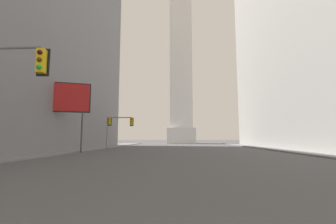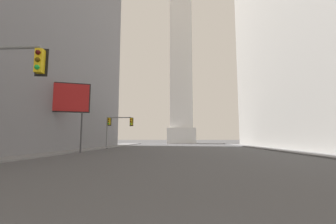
{
  "view_description": "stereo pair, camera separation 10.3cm",
  "coord_description": "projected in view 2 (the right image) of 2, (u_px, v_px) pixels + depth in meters",
  "views": [
    {
      "loc": [
        -0.02,
        -0.45,
        1.6
      ],
      "look_at": [
        -3.12,
        51.92,
        7.69
      ],
      "focal_mm": 24.0,
      "sensor_mm": 36.0,
      "label": 1
    },
    {
      "loc": [
        0.08,
        -0.44,
        1.6
      ],
      "look_at": [
        -3.12,
        51.92,
        7.69
      ],
      "focal_mm": 24.0,
      "sensor_mm": 36.0,
      "label": 2
    }
  ],
  "objects": [
    {
      "name": "obelisk",
      "position": [
        181.0,
        24.0,
        69.65
      ],
      "size": [
        8.08,
        8.08,
        76.15
      ],
      "color": "silver",
      "rests_on": "ground_plane"
    },
    {
      "name": "sidewalk_right",
      "position": [
        318.0,
        153.0,
        22.87
      ],
      "size": [
        5.0,
        78.82,
        0.15
      ],
      "primitive_type": "cube",
      "color": "slate",
      "rests_on": "ground_plane"
    },
    {
      "name": "traffic_light_mid_left",
      "position": [
        116.0,
        125.0,
        34.83
      ],
      "size": [
        4.28,
        0.52,
        4.87
      ],
      "color": "slate",
      "rests_on": "ground_plane"
    },
    {
      "name": "sidewalk_left",
      "position": [
        54.0,
        152.0,
        24.56
      ],
      "size": [
        5.0,
        78.82,
        0.15
      ],
      "primitive_type": "cube",
      "color": "slate",
      "rests_on": "ground_plane"
    },
    {
      "name": "billboard_sign",
      "position": [
        67.0,
        99.0,
        24.6
      ],
      "size": [
        4.52,
        1.77,
        7.69
      ],
      "color": "#3F3F42",
      "rests_on": "ground_plane"
    }
  ]
}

